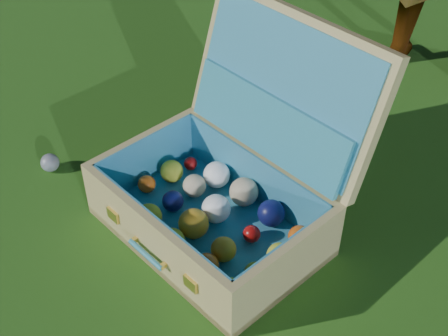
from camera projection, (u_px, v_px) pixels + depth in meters
ground at (239, 197)px, 1.94m from camera, size 60.00×60.00×0.00m
stray_ball at (50, 163)px, 2.02m from camera, size 0.06×0.06×0.06m
suitcase at (234, 176)px, 1.77m from camera, size 0.76×0.73×0.58m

